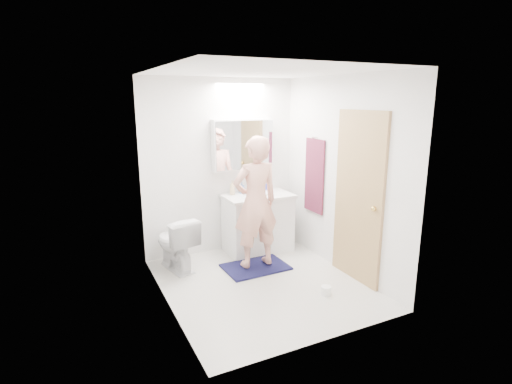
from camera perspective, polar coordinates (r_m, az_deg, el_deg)
floor at (r=4.77m, az=0.81°, el=-13.06°), size 2.50×2.50×0.00m
ceiling at (r=4.28m, az=0.92°, el=17.06°), size 2.50×2.50×0.00m
wall_back at (r=5.49m, az=-5.09°, el=3.65°), size 2.50×0.00×2.50m
wall_front at (r=3.34m, az=10.67°, el=-2.96°), size 2.50×0.00×2.50m
wall_left at (r=4.00m, az=-13.30°, el=-0.35°), size 0.00×2.50×2.50m
wall_right at (r=4.96m, az=12.26°, el=2.33°), size 0.00×2.50×2.50m
vanity_cabinet at (r=5.60m, az=0.25°, el=-4.64°), size 0.90×0.55×0.78m
countertop at (r=5.49m, az=0.25°, el=-0.57°), size 0.95×0.58×0.04m
sink_basin at (r=5.51m, az=0.11°, el=-0.15°), size 0.36×0.36×0.03m
faucet at (r=5.66m, az=-0.74°, el=0.89°), size 0.02×0.02×0.16m
medicine_cabinet at (r=5.50m, az=-1.93°, el=6.86°), size 0.88×0.14×0.70m
mirror_panel at (r=5.43m, az=-1.60°, el=6.78°), size 0.84×0.01×0.66m
toilet at (r=5.12m, az=-11.52°, el=-7.22°), size 0.52×0.75×0.70m
bath_rug at (r=5.16m, az=-0.05°, el=-10.76°), size 0.81×0.57×0.02m
person at (r=4.88m, az=-0.05°, el=-1.51°), size 0.61×0.41×1.65m
door at (r=4.73m, az=14.57°, el=-0.83°), size 0.04×0.80×2.00m
door_knob at (r=4.50m, az=16.62°, el=-2.34°), size 0.06×0.06×0.06m
towel at (r=5.40m, az=8.42°, el=2.30°), size 0.02×0.42×1.00m
towel_hook at (r=5.32m, az=8.50°, el=7.80°), size 0.07×0.02×0.02m
soap_bottle_a at (r=5.46m, az=-3.45°, el=0.64°), size 0.11×0.11×0.20m
soap_bottle_b at (r=5.56m, az=-2.06°, el=0.64°), size 0.09×0.09×0.16m
toothbrush_cup at (r=5.71m, az=1.45°, el=0.66°), size 0.12×0.12×0.10m
toilet_paper_roll at (r=4.57m, az=10.05°, el=-13.83°), size 0.11×0.11×0.10m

